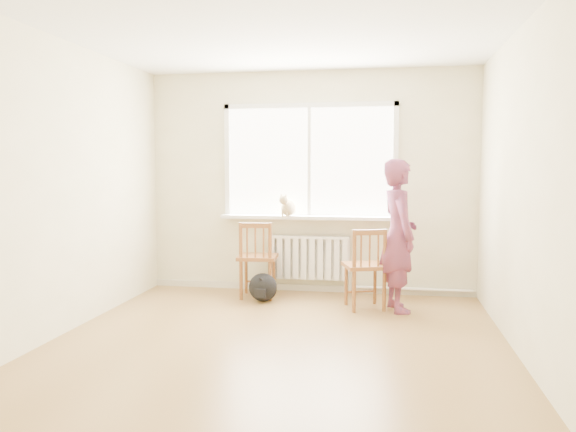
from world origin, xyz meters
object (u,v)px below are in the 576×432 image
at_px(chair_left, 257,260).
at_px(chair_right, 366,269).
at_px(backpack, 263,287).
at_px(cat, 288,207).
at_px(person, 398,235).

distance_m(chair_left, chair_right, 1.32).
xyz_separation_m(chair_left, backpack, (0.11, -0.16, -0.29)).
relative_size(chair_left, cat, 2.23).
height_order(chair_right, person, person).
distance_m(person, cat, 1.44).
xyz_separation_m(chair_right, cat, (-0.96, 0.60, 0.62)).
bearing_deg(cat, chair_right, -14.52).
height_order(cat, backpack, cat).
bearing_deg(chair_left, person, 165.46).
xyz_separation_m(cat, backpack, (-0.21, -0.45, -0.90)).
relative_size(chair_left, person, 0.56).
relative_size(person, backpack, 4.94).
height_order(chair_left, chair_right, chair_left).
distance_m(person, backpack, 1.65).
xyz_separation_m(chair_left, chair_right, (1.28, -0.31, -0.01)).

